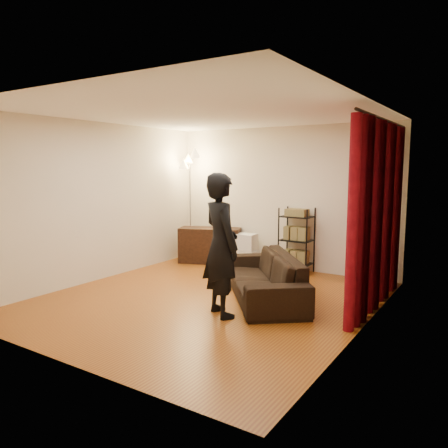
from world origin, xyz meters
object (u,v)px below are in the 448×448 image
Objects in this scene: person at (221,245)px; storage_boxes at (246,250)px; floor_lamp at (190,207)px; media_cabinet at (210,245)px; sofa at (264,276)px; wire_shelf at (296,240)px.

storage_boxes is (-1.15, 2.65, -0.61)m from person.
media_cabinet is at bearing 2.71° from floor_lamp.
sofa is at bearing -58.60° from media_cabinet.
person is 3.23m from media_cabinet.
floor_lamp reaches higher than media_cabinet.
wire_shelf is (-0.23, 1.74, 0.28)m from sofa.
storage_boxes is 0.29× the size of floor_lamp.
wire_shelf is 0.54× the size of floor_lamp.
media_cabinet is 0.55× the size of floor_lamp.
media_cabinet is at bearing -158.05° from wire_shelf.
person is 2.90× the size of storage_boxes.
wire_shelf reaches higher than sofa.
person is 1.53× the size of media_cabinet.
floor_lamp is at bearing -160.13° from sofa.
sofa is 2.56m from media_cabinet.
sofa is 1.78m from wire_shelf.
person is 0.84× the size of floor_lamp.
media_cabinet is 1.02× the size of wire_shelf.
storage_boxes is at bearing -160.06° from wire_shelf.
storage_boxes is 0.54× the size of wire_shelf.
storage_boxes is 1.49m from floor_lamp.
person is at bearing -66.61° from storage_boxes.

